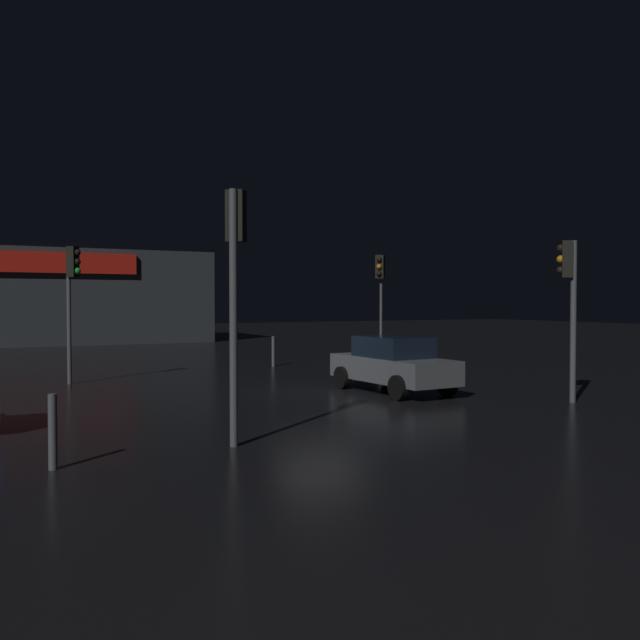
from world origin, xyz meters
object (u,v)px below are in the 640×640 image
object	(u,v)px
traffic_signal_cross_right	(380,282)
car_far	(393,364)
traffic_signal_main	(235,264)
traffic_signal_opposite	(72,284)
store_building	(54,297)
traffic_signal_cross_left	(569,289)

from	to	relation	value
traffic_signal_cross_right	car_far	world-z (taller)	traffic_signal_cross_right
car_far	traffic_signal_main	bearing A→B (deg)	-143.97
traffic_signal_main	traffic_signal_opposite	size ratio (longest dim) A/B	1.06
traffic_signal_main	car_far	size ratio (longest dim) A/B	1.07
traffic_signal_main	traffic_signal_opposite	bearing A→B (deg)	97.45
traffic_signal_opposite	traffic_signal_cross_right	xyz separation A→B (m)	(11.09, -0.31, 0.21)
traffic_signal_main	traffic_signal_cross_right	world-z (taller)	traffic_signal_main
store_building	traffic_signal_cross_left	world-z (taller)	store_building
store_building	traffic_signal_cross_right	world-z (taller)	store_building
traffic_signal_main	traffic_signal_cross_right	size ratio (longest dim) A/B	1.05
traffic_signal_main	traffic_signal_cross_left	size ratio (longest dim) A/B	1.11
store_building	traffic_signal_cross_left	distance (m)	34.07
store_building	traffic_signal_main	world-z (taller)	store_building
traffic_signal_main	traffic_signal_cross_left	world-z (taller)	traffic_signal_main
store_building	car_far	bearing A→B (deg)	-78.26
traffic_signal_main	car_far	distance (m)	8.29
traffic_signal_cross_right	car_far	xyz separation A→B (m)	(-3.26, -5.84, -2.52)
car_far	traffic_signal_cross_left	bearing A→B (deg)	-51.78
traffic_signal_main	store_building	bearing A→B (deg)	89.41
store_building	traffic_signal_cross_right	bearing A→B (deg)	-68.23
store_building	traffic_signal_opposite	xyz separation A→B (m)	(-1.76, -23.04, 0.27)
traffic_signal_opposite	traffic_signal_cross_left	xyz separation A→B (m)	(10.73, -9.83, -0.23)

